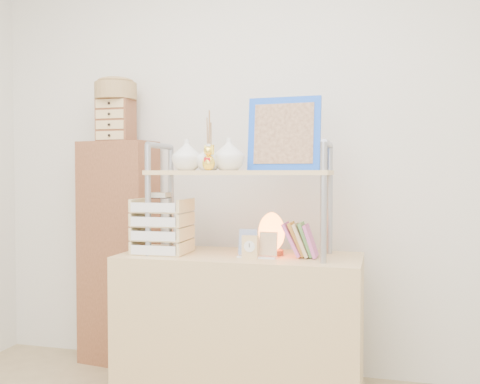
% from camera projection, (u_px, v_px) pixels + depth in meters
% --- Properties ---
extents(room_shell, '(3.42, 3.41, 2.61)m').
position_uv_depth(room_shell, '(181.00, 20.00, 1.86)').
color(room_shell, silver).
rests_on(room_shell, ground).
extents(desk, '(1.20, 0.50, 0.75)m').
position_uv_depth(desk, '(240.00, 329.00, 2.69)').
color(desk, tan).
rests_on(desk, ground).
extents(cabinet, '(0.48, 0.30, 1.35)m').
position_uv_depth(cabinet, '(119.00, 252.00, 3.26)').
color(cabinet, brown).
rests_on(cabinet, ground).
extents(hutch, '(0.90, 0.34, 0.80)m').
position_uv_depth(hutch, '(236.00, 167.00, 2.68)').
color(hutch, '#92959F').
rests_on(hutch, desk).
extents(letter_tray, '(0.26, 0.24, 0.31)m').
position_uv_depth(letter_tray, '(161.00, 229.00, 2.72)').
color(letter_tray, tan).
rests_on(letter_tray, desk).
extents(salt_lamp, '(0.14, 0.13, 0.21)m').
position_uv_depth(salt_lamp, '(272.00, 233.00, 2.66)').
color(salt_lamp, brown).
rests_on(salt_lamp, desk).
extents(desk_clock, '(0.08, 0.04, 0.11)m').
position_uv_depth(desk_clock, '(250.00, 247.00, 2.56)').
color(desk_clock, tan).
rests_on(desk_clock, desk).
extents(postcard_stand, '(0.19, 0.06, 0.14)m').
position_uv_depth(postcard_stand, '(257.00, 250.00, 2.58)').
color(postcard_stand, white).
rests_on(postcard_stand, desk).
extents(drawer_chest, '(0.20, 0.16, 0.25)m').
position_uv_depth(drawer_chest, '(116.00, 121.00, 3.21)').
color(drawer_chest, brown).
rests_on(drawer_chest, cabinet).
extents(woven_basket, '(0.25, 0.25, 0.10)m').
position_uv_depth(woven_basket, '(116.00, 91.00, 3.20)').
color(woven_basket, olive).
rests_on(woven_basket, drawer_chest).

